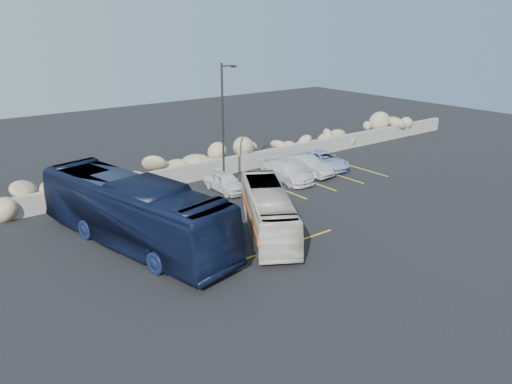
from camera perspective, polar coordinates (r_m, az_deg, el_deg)
ground at (r=24.54m, az=3.91°, el=-6.18°), size 90.00×90.00×0.00m
seawall at (r=33.66m, az=-9.59°, el=1.73°), size 60.00×0.40×1.20m
riprap_pile at (r=34.50m, az=-10.60°, el=3.30°), size 54.00×2.80×2.60m
parking_lines at (r=31.26m, az=3.64°, el=-0.53°), size 18.16×9.36×0.01m
lamppost at (r=31.93m, az=-3.73°, el=7.87°), size 1.14×0.18×8.00m
vintage_bus at (r=25.65m, az=1.38°, el=-2.15°), size 5.96×8.27×2.35m
tour_coach at (r=24.75m, az=-13.84°, el=-2.22°), size 5.27×12.53×3.40m
car_a at (r=32.12m, az=-3.53°, el=1.16°), size 1.59×3.69×1.24m
car_b at (r=35.74m, az=5.81°, el=3.05°), size 1.80×4.26×1.37m
car_c at (r=34.27m, az=3.55°, el=2.37°), size 2.11×4.63×1.31m
car_d at (r=37.50m, az=7.74°, el=3.62°), size 2.38×4.55×1.22m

